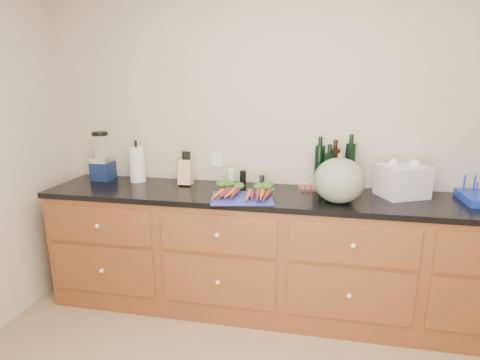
% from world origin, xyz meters
% --- Properties ---
extents(wall_back, '(4.10, 0.05, 2.60)m').
position_xyz_m(wall_back, '(0.00, 1.62, 1.30)').
color(wall_back, beige).
rests_on(wall_back, ground).
extents(cabinets, '(3.60, 0.64, 0.90)m').
position_xyz_m(cabinets, '(0.00, 1.30, 0.45)').
color(cabinets, brown).
rests_on(cabinets, ground).
extents(countertop, '(3.64, 0.62, 0.04)m').
position_xyz_m(countertop, '(0.00, 1.30, 0.92)').
color(countertop, black).
rests_on(countertop, cabinets).
extents(cutting_board, '(0.48, 0.40, 0.01)m').
position_xyz_m(cutting_board, '(-0.30, 1.14, 0.95)').
color(cutting_board, navy).
rests_on(cutting_board, countertop).
extents(carrots, '(0.42, 0.31, 0.06)m').
position_xyz_m(carrots, '(-0.30, 1.19, 0.98)').
color(carrots, orange).
rests_on(carrots, cutting_board).
extents(squash, '(0.34, 0.34, 0.31)m').
position_xyz_m(squash, '(0.35, 1.19, 1.09)').
color(squash, '#616E5C').
rests_on(squash, countertop).
extents(blender_appliance, '(0.16, 0.16, 0.40)m').
position_xyz_m(blender_appliance, '(-1.55, 1.46, 1.12)').
color(blender_appliance, '#0F1E49').
rests_on(blender_appliance, countertop).
extents(paper_towel, '(0.13, 0.13, 0.29)m').
position_xyz_m(paper_towel, '(-1.24, 1.46, 1.08)').
color(paper_towel, silver).
rests_on(paper_towel, countertop).
extents(knife_block, '(0.10, 0.10, 0.20)m').
position_xyz_m(knife_block, '(-0.82, 1.44, 1.04)').
color(knife_block, tan).
rests_on(knife_block, countertop).
extents(grinder_salt, '(0.06, 0.06, 0.13)m').
position_xyz_m(grinder_salt, '(-0.46, 1.48, 1.01)').
color(grinder_salt, silver).
rests_on(grinder_salt, countertop).
extents(grinder_pepper, '(0.05, 0.05, 0.12)m').
position_xyz_m(grinder_pepper, '(-0.36, 1.48, 1.00)').
color(grinder_pepper, black).
rests_on(grinder_pepper, countertop).
extents(canister_chrome, '(0.04, 0.04, 0.10)m').
position_xyz_m(canister_chrome, '(-0.21, 1.48, 0.99)').
color(canister_chrome, white).
rests_on(canister_chrome, countertop).
extents(tomato_box, '(0.15, 0.12, 0.07)m').
position_xyz_m(tomato_box, '(0.15, 1.47, 0.98)').
color(tomato_box, white).
rests_on(tomato_box, countertop).
extents(bottles, '(0.30, 0.15, 0.36)m').
position_xyz_m(bottles, '(0.32, 1.51, 1.10)').
color(bottles, black).
rests_on(bottles, countertop).
extents(grocery_bag, '(0.38, 0.35, 0.23)m').
position_xyz_m(grocery_bag, '(0.81, 1.42, 1.05)').
color(grocery_bag, white).
rests_on(grocery_bag, countertop).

